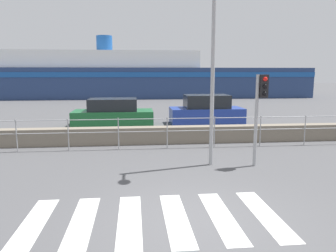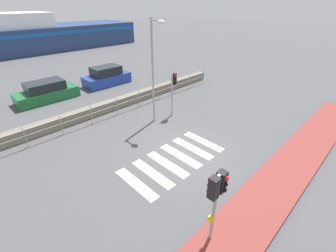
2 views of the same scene
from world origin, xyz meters
The scene contains 9 objects.
ground_plane centered at (0.00, 0.00, 0.00)m, with size 160.00×160.00×0.00m, color #4C4C4F.
crosswalk centered at (-0.88, 0.00, 0.00)m, with size 4.95×2.40×0.01m.
seawall centered at (0.00, 6.88, 0.34)m, with size 20.06×0.55×0.67m.
harbor_fence centered at (0.00, 6.01, 0.77)m, with size 18.09×0.04×1.18m.
traffic_light_far centered at (2.51, 3.37, 2.02)m, with size 0.34×0.32×2.75m.
streetlamp centered at (1.11, 3.47, 3.64)m, with size 0.32×0.98×5.87m.
ferry_boat centered at (-0.90, 33.02, 2.20)m, with size 37.46×8.48×6.97m.
parked_car_green centered at (-2.35, 11.80, 0.61)m, with size 4.26×1.87×1.44m.
parked_car_blue centered at (2.78, 11.80, 0.68)m, with size 3.99×1.81×1.60m.
Camera 1 is at (-1.21, -5.96, 2.81)m, focal length 35.00 mm.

